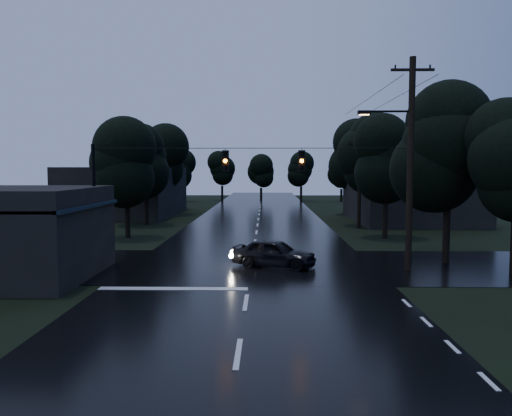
{
  "coord_description": "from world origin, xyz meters",
  "views": [
    {
      "loc": [
        0.72,
        -12.62,
        4.8
      ],
      "look_at": [
        0.19,
        13.98,
        2.74
      ],
      "focal_mm": 35.0,
      "sensor_mm": 36.0,
      "label": 1
    }
  ],
  "objects": [
    {
      "name": "utility_pole_far",
      "position": [
        8.3,
        28.0,
        3.88
      ],
      "size": [
        2.0,
        0.3,
        7.5
      ],
      "color": "black",
      "rests_on": "ground"
    },
    {
      "name": "span_signals",
      "position": [
        0.56,
        10.99,
        5.24
      ],
      "size": [
        15.0,
        0.37,
        1.12
      ],
      "color": "black",
      "rests_on": "ground"
    },
    {
      "name": "main_road",
      "position": [
        0.0,
        30.0,
        0.0
      ],
      "size": [
        12.0,
        120.0,
        0.02
      ],
      "primitive_type": "cube",
      "color": "black",
      "rests_on": "ground"
    },
    {
      "name": "car",
      "position": [
        1.13,
        11.63,
        0.7
      ],
      "size": [
        4.41,
        2.86,
        1.4
      ],
      "primitive_type": "imported",
      "rotation": [
        0.0,
        0.0,
        1.25
      ],
      "color": "black",
      "rests_on": "ground"
    },
    {
      "name": "tree_corner_near",
      "position": [
        10.0,
        13.0,
        5.99
      ],
      "size": [
        4.48,
        4.48,
        9.44
      ],
      "color": "black",
      "rests_on": "ground"
    },
    {
      "name": "building_far_left",
      "position": [
        -14.0,
        40.0,
        2.5
      ],
      "size": [
        10.0,
        16.0,
        5.0
      ],
      "primitive_type": "cube",
      "color": "black",
      "rests_on": "ground"
    },
    {
      "name": "tree_left_b",
      "position": [
        -9.6,
        30.0,
        5.62
      ],
      "size": [
        4.2,
        4.2,
        8.85
      ],
      "color": "black",
      "rests_on": "ground"
    },
    {
      "name": "cross_street",
      "position": [
        0.0,
        12.0,
        0.0
      ],
      "size": [
        60.0,
        9.0,
        0.02
      ],
      "primitive_type": "cube",
      "color": "black",
      "rests_on": "ground"
    },
    {
      "name": "tree_left_a",
      "position": [
        -9.0,
        22.0,
        5.24
      ],
      "size": [
        3.92,
        3.92,
        8.26
      ],
      "color": "black",
      "rests_on": "ground"
    },
    {
      "name": "tree_right_a",
      "position": [
        9.0,
        22.0,
        5.62
      ],
      "size": [
        4.2,
        4.2,
        8.85
      ],
      "color": "black",
      "rests_on": "ground"
    },
    {
      "name": "tree_left_c",
      "position": [
        -10.2,
        40.0,
        5.99
      ],
      "size": [
        4.48,
        4.48,
        9.44
      ],
      "color": "black",
      "rests_on": "ground"
    },
    {
      "name": "ground",
      "position": [
        0.0,
        0.0,
        0.0
      ],
      "size": [
        160.0,
        160.0,
        0.0
      ],
      "primitive_type": "plane",
      "color": "black",
      "rests_on": "ground"
    },
    {
      "name": "building_far_right",
      "position": [
        14.0,
        34.0,
        2.2
      ],
      "size": [
        10.0,
        14.0,
        4.4
      ],
      "primitive_type": "cube",
      "color": "black",
      "rests_on": "ground"
    },
    {
      "name": "tree_right_c",
      "position": [
        10.2,
        40.0,
        6.37
      ],
      "size": [
        4.76,
        4.76,
        10.03
      ],
      "color": "black",
      "rests_on": "ground"
    },
    {
      "name": "utility_pole_main",
      "position": [
        7.41,
        11.0,
        5.26
      ],
      "size": [
        3.5,
        0.3,
        10.0
      ],
      "color": "black",
      "rests_on": "ground"
    },
    {
      "name": "tree_right_b",
      "position": [
        9.6,
        30.0,
        5.99
      ],
      "size": [
        4.48,
        4.48,
        9.44
      ],
      "color": "black",
      "rests_on": "ground"
    },
    {
      "name": "anchor_pole_left",
      "position": [
        -7.5,
        11.0,
        3.0
      ],
      "size": [
        0.18,
        0.18,
        6.0
      ],
      "primitive_type": "cylinder",
      "color": "black",
      "rests_on": "ground"
    }
  ]
}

